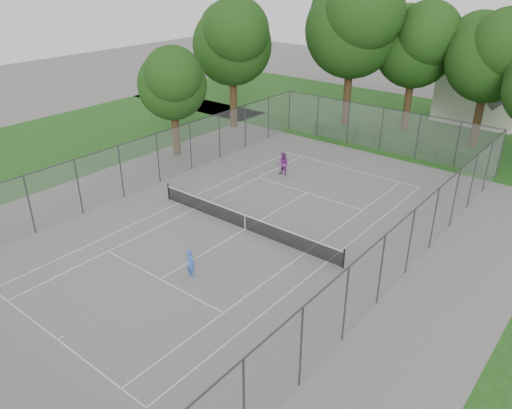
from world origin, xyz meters
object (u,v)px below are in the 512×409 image
Objects in this scene: tennis_net at (245,221)px; woman_player at (283,164)px; house at (485,82)px; girl_player at (190,263)px.

woman_player is at bearing 110.83° from tennis_net.
woman_player is (-6.55, -22.81, -2.82)m from house.
house is at bearing -82.08° from girl_player.
woman_player is (-3.93, 13.08, 0.11)m from girl_player.
girl_player is at bearing -94.17° from house.
woman_player is (-2.98, 7.84, 0.34)m from tennis_net.
house is 36.11m from girl_player.
woman_player reaches higher than tennis_net.
tennis_net is 5.34m from girl_player.
girl_player is (0.95, -5.25, 0.23)m from tennis_net.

